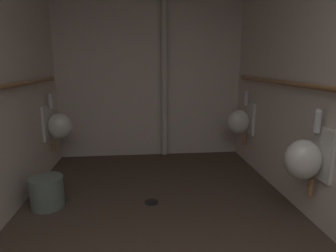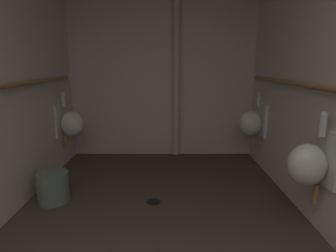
# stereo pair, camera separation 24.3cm
# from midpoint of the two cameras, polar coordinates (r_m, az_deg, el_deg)

# --- Properties ---
(floor) EXTENTS (2.81, 4.31, 0.08)m
(floor) POSITION_cam_midpoint_polar(r_m,az_deg,el_deg) (2.50, -4.26, -21.98)
(floor) COLOR #47382D
(floor) RESTS_ON ground
(wall_back) EXTENTS (2.81, 0.06, 2.66)m
(wall_back) POSITION_cam_midpoint_polar(r_m,az_deg,el_deg) (4.18, -5.41, 11.89)
(wall_back) COLOR beige
(wall_back) RESTS_ON ground
(urinal_left_mid) EXTENTS (0.32, 0.30, 0.76)m
(urinal_left_mid) POSITION_cam_midpoint_polar(r_m,az_deg,el_deg) (3.86, -23.20, 0.09)
(urinal_left_mid) COLOR silver
(urinal_right_mid) EXTENTS (0.32, 0.30, 0.76)m
(urinal_right_mid) POSITION_cam_midpoint_polar(r_m,az_deg,el_deg) (2.53, 23.84, -6.11)
(urinal_right_mid) COLOR silver
(urinal_right_far) EXTENTS (0.32, 0.30, 0.76)m
(urinal_right_far) POSITION_cam_midpoint_polar(r_m,az_deg,el_deg) (3.90, 12.78, 0.94)
(urinal_right_far) COLOR silver
(supply_pipe_right) EXTENTS (0.06, 3.56, 0.06)m
(supply_pipe_right) POSITION_cam_midpoint_polar(r_m,az_deg,el_deg) (2.47, 26.86, 6.94)
(supply_pipe_right) COLOR #9E7042
(standpipe_back_wall) EXTENTS (0.09, 0.09, 2.61)m
(standpipe_back_wall) POSITION_cam_midpoint_polar(r_m,az_deg,el_deg) (4.08, -2.46, 11.91)
(standpipe_back_wall) COLOR beige
(standpipe_back_wall) RESTS_ON ground
(floor_drain) EXTENTS (0.14, 0.14, 0.01)m
(floor_drain) POSITION_cam_midpoint_polar(r_m,az_deg,el_deg) (2.94, -5.86, -15.26)
(floor_drain) COLOR black
(floor_drain) RESTS_ON ground
(waste_bin) EXTENTS (0.31, 0.31, 0.30)m
(waste_bin) POSITION_cam_midpoint_polar(r_m,az_deg,el_deg) (3.08, -25.61, -12.13)
(waste_bin) COLOR slate
(waste_bin) RESTS_ON ground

